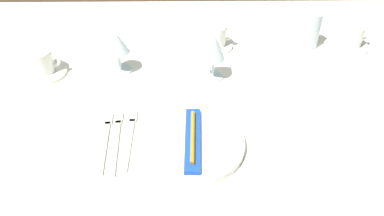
% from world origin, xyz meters
% --- Properties ---
extents(dining_table, '(1.80, 1.11, 0.74)m').
position_xyz_m(dining_table, '(0.00, 0.00, 0.66)').
color(dining_table, silver).
rests_on(dining_table, ground).
extents(dinner_plate, '(0.25, 0.25, 0.02)m').
position_xyz_m(dinner_plate, '(-0.01, -0.26, 0.75)').
color(dinner_plate, white).
rests_on(dinner_plate, dining_table).
extents(toothbrush_package, '(0.04, 0.21, 0.02)m').
position_xyz_m(toothbrush_package, '(-0.01, -0.26, 0.77)').
color(toothbrush_package, blue).
rests_on(toothbrush_package, dinner_plate).
extents(fork_outer, '(0.02, 0.21, 0.00)m').
position_xyz_m(fork_outer, '(-0.16, -0.23, 0.74)').
color(fork_outer, beige).
rests_on(fork_outer, dining_table).
extents(fork_inner, '(0.03, 0.22, 0.00)m').
position_xyz_m(fork_inner, '(-0.19, -0.24, 0.74)').
color(fork_inner, beige).
rests_on(fork_inner, dining_table).
extents(fork_salad, '(0.03, 0.21, 0.00)m').
position_xyz_m(fork_salad, '(-0.22, -0.24, 0.74)').
color(fork_salad, beige).
rests_on(fork_salad, dining_table).
extents(dinner_knife, '(0.03, 0.23, 0.00)m').
position_xyz_m(dinner_knife, '(0.15, -0.25, 0.74)').
color(dinner_knife, beige).
rests_on(dinner_knife, dining_table).
extents(spoon_soup, '(0.03, 0.22, 0.01)m').
position_xyz_m(spoon_soup, '(0.18, -0.21, 0.74)').
color(spoon_soup, beige).
rests_on(spoon_soup, dining_table).
extents(saucer_left, '(0.12, 0.12, 0.01)m').
position_xyz_m(saucer_left, '(0.07, 0.20, 0.74)').
color(saucer_left, white).
rests_on(saucer_left, dining_table).
extents(coffee_cup_left, '(0.10, 0.07, 0.07)m').
position_xyz_m(coffee_cup_left, '(0.07, 0.20, 0.78)').
color(coffee_cup_left, white).
rests_on(coffee_cup_left, saucer_left).
extents(saucer_right, '(0.14, 0.14, 0.01)m').
position_xyz_m(saucer_right, '(0.51, 0.19, 0.74)').
color(saucer_right, white).
rests_on(saucer_right, dining_table).
extents(coffee_cup_right, '(0.11, 0.09, 0.07)m').
position_xyz_m(coffee_cup_right, '(0.51, 0.19, 0.79)').
color(coffee_cup_right, white).
rests_on(coffee_cup_right, saucer_right).
extents(saucer_far, '(0.14, 0.14, 0.01)m').
position_xyz_m(saucer_far, '(-0.45, 0.05, 0.74)').
color(saucer_far, white).
rests_on(saucer_far, dining_table).
extents(coffee_cup_far, '(0.10, 0.08, 0.07)m').
position_xyz_m(coffee_cup_far, '(-0.45, 0.05, 0.78)').
color(coffee_cup_far, white).
rests_on(coffee_cup_far, saucer_far).
extents(wine_glass_centre, '(0.07, 0.07, 0.13)m').
position_xyz_m(wine_glass_centre, '(-0.22, 0.06, 0.83)').
color(wine_glass_centre, silver).
rests_on(wine_glass_centre, dining_table).
extents(wine_glass_left, '(0.07, 0.07, 0.14)m').
position_xyz_m(wine_glass_left, '(0.06, 0.02, 0.84)').
color(wine_glass_left, silver).
rests_on(wine_glass_left, dining_table).
extents(drink_tumbler, '(0.07, 0.07, 0.12)m').
position_xyz_m(drink_tumbler, '(0.38, 0.20, 0.79)').
color(drink_tumbler, silver).
rests_on(drink_tumbler, dining_table).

